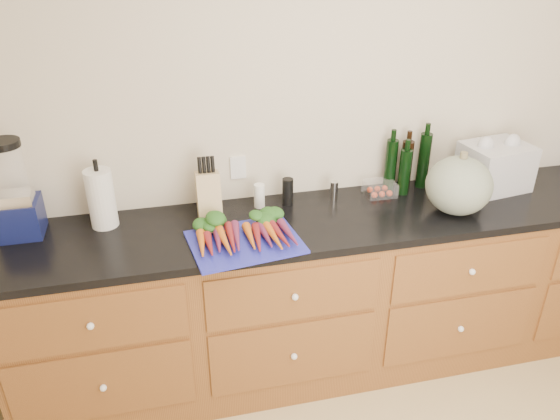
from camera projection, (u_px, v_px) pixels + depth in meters
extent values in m
cube|color=beige|center=(348.00, 124.00, 2.87)|extent=(4.10, 0.05, 2.60)
cube|color=brown|center=(359.00, 291.00, 2.99)|extent=(3.60, 0.60, 0.90)
cube|color=brown|center=(91.00, 324.00, 2.33)|extent=(0.82, 0.01, 0.28)
sphere|color=white|center=(90.00, 326.00, 2.32)|extent=(0.03, 0.03, 0.03)
cube|color=brown|center=(103.00, 385.00, 2.50)|extent=(0.82, 0.01, 0.38)
sphere|color=white|center=(103.00, 388.00, 2.49)|extent=(0.03, 0.03, 0.03)
cube|color=brown|center=(294.00, 295.00, 2.51)|extent=(0.82, 0.01, 0.28)
sphere|color=white|center=(295.00, 297.00, 2.50)|extent=(0.03, 0.03, 0.03)
cube|color=brown|center=(293.00, 354.00, 2.68)|extent=(0.82, 0.01, 0.38)
sphere|color=white|center=(294.00, 356.00, 2.67)|extent=(0.03, 0.03, 0.03)
cube|color=brown|center=(471.00, 270.00, 2.69)|extent=(0.82, 0.01, 0.28)
sphere|color=white|center=(472.00, 272.00, 2.68)|extent=(0.03, 0.03, 0.03)
cube|color=brown|center=(459.00, 327.00, 2.86)|extent=(0.82, 0.01, 0.38)
sphere|color=white|center=(461.00, 329.00, 2.85)|extent=(0.03, 0.03, 0.03)
cube|color=black|center=(365.00, 216.00, 2.77)|extent=(3.64, 0.62, 0.04)
cube|color=#2327AB|center=(245.00, 242.00, 2.49)|extent=(0.54, 0.43, 0.01)
cone|color=orange|center=(202.00, 244.00, 2.42)|extent=(0.04, 0.20, 0.04)
cone|color=maroon|center=(210.00, 243.00, 2.43)|extent=(0.04, 0.20, 0.04)
cone|color=#6C2147|center=(217.00, 242.00, 2.44)|extent=(0.04, 0.20, 0.04)
cone|color=orange|center=(224.00, 242.00, 2.44)|extent=(0.04, 0.20, 0.04)
cone|color=maroon|center=(232.00, 241.00, 2.45)|extent=(0.04, 0.20, 0.04)
cone|color=#6C2147|center=(239.00, 240.00, 2.46)|extent=(0.04, 0.20, 0.04)
ellipsoid|color=#224818|center=(216.00, 224.00, 2.57)|extent=(0.20, 0.12, 0.06)
cone|color=orange|center=(252.00, 238.00, 2.47)|extent=(0.04, 0.20, 0.04)
cone|color=maroon|center=(259.00, 237.00, 2.47)|extent=(0.04, 0.20, 0.04)
cone|color=#6C2147|center=(266.00, 237.00, 2.48)|extent=(0.04, 0.20, 0.04)
cone|color=orange|center=(273.00, 236.00, 2.49)|extent=(0.04, 0.20, 0.04)
cone|color=maroon|center=(280.00, 235.00, 2.49)|extent=(0.04, 0.20, 0.04)
cone|color=#6C2147|center=(287.00, 234.00, 2.50)|extent=(0.04, 0.20, 0.04)
ellipsoid|color=#224818|center=(263.00, 219.00, 2.61)|extent=(0.20, 0.12, 0.06)
ellipsoid|color=slate|center=(459.00, 185.00, 2.70)|extent=(0.33, 0.33, 0.29)
cube|color=#0F1547|center=(21.00, 218.00, 2.53)|extent=(0.19, 0.19, 0.17)
cube|color=silver|center=(14.00, 199.00, 2.45)|extent=(0.16, 0.11, 0.05)
cylinder|color=white|center=(9.00, 173.00, 2.42)|extent=(0.14, 0.14, 0.24)
cylinder|color=black|center=(2.00, 144.00, 2.36)|extent=(0.15, 0.15, 0.03)
cylinder|color=white|center=(101.00, 199.00, 2.58)|extent=(0.13, 0.13, 0.29)
cube|color=tan|center=(209.00, 195.00, 2.67)|extent=(0.11, 0.11, 0.23)
cylinder|color=white|center=(259.00, 196.00, 2.79)|extent=(0.05, 0.05, 0.13)
cylinder|color=black|center=(288.00, 191.00, 2.81)|extent=(0.06, 0.06, 0.14)
cylinder|color=silver|center=(334.00, 190.00, 2.87)|extent=(0.04, 0.04, 0.10)
cube|color=white|center=(380.00, 189.00, 2.92)|extent=(0.16, 0.13, 0.07)
cylinder|color=black|center=(391.00, 165.00, 2.93)|extent=(0.06, 0.06, 0.29)
cylinder|color=black|center=(406.00, 165.00, 2.96)|extent=(0.06, 0.06, 0.27)
cylinder|color=black|center=(424.00, 161.00, 2.96)|extent=(0.06, 0.06, 0.31)
cylinder|color=black|center=(405.00, 172.00, 2.90)|extent=(0.06, 0.06, 0.25)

